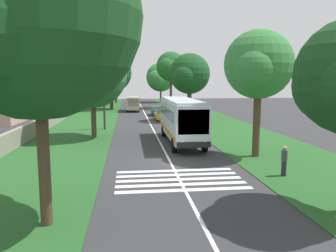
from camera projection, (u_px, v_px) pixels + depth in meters
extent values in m
plane|color=#333335|center=(171.00, 163.00, 21.65)|extent=(160.00, 160.00, 0.00)
cube|color=#235623|center=(76.00, 131.00, 35.46)|extent=(120.00, 8.00, 0.04)
cube|color=#235623|center=(227.00, 129.00, 37.37)|extent=(120.00, 8.00, 0.04)
cube|color=silver|center=(153.00, 130.00, 36.42)|extent=(110.00, 0.16, 0.01)
cube|color=silver|center=(181.00, 118.00, 28.67)|extent=(11.00, 2.50, 2.90)
cube|color=slate|center=(181.00, 112.00, 28.89)|extent=(9.68, 2.54, 0.85)
cube|color=slate|center=(194.00, 122.00, 23.25)|extent=(0.08, 2.20, 1.74)
cube|color=orange|center=(181.00, 130.00, 28.80)|extent=(10.78, 2.53, 0.36)
cube|color=silver|center=(181.00, 100.00, 28.46)|extent=(10.56, 2.30, 0.18)
cube|color=black|center=(194.00, 145.00, 23.34)|extent=(0.16, 2.40, 0.40)
sphere|color=#F2EDCC|center=(182.00, 143.00, 23.29)|extent=(0.24, 0.24, 0.24)
sphere|color=#F2EDCC|center=(205.00, 143.00, 23.48)|extent=(0.24, 0.24, 0.24)
cylinder|color=black|center=(174.00, 145.00, 24.90)|extent=(1.10, 0.32, 1.10)
cylinder|color=black|center=(164.00, 131.00, 32.18)|extent=(1.10, 0.32, 1.10)
cylinder|color=black|center=(205.00, 145.00, 25.17)|extent=(1.10, 0.32, 1.10)
cylinder|color=black|center=(187.00, 130.00, 32.45)|extent=(1.10, 0.32, 1.10)
cube|color=silver|center=(185.00, 190.00, 16.37)|extent=(0.45, 6.80, 0.01)
cube|color=silver|center=(182.00, 184.00, 17.26)|extent=(0.45, 6.80, 0.01)
cube|color=silver|center=(179.00, 179.00, 18.15)|extent=(0.45, 6.80, 0.01)
cube|color=silver|center=(177.00, 175.00, 19.03)|extent=(0.45, 6.80, 0.01)
cube|color=silver|center=(175.00, 171.00, 19.92)|extent=(0.45, 6.80, 0.01)
cube|color=gold|center=(162.00, 116.00, 46.02)|extent=(4.30, 1.75, 0.70)
cube|color=slate|center=(162.00, 111.00, 45.84)|extent=(2.00, 1.61, 0.55)
cylinder|color=black|center=(157.00, 119.00, 44.63)|extent=(0.64, 0.22, 0.64)
cylinder|color=black|center=(155.00, 116.00, 47.29)|extent=(0.64, 0.22, 0.64)
cylinder|color=black|center=(169.00, 118.00, 44.81)|extent=(0.64, 0.22, 0.64)
cylinder|color=black|center=(166.00, 116.00, 47.47)|extent=(0.64, 0.22, 0.64)
cube|color=#145933|center=(157.00, 112.00, 51.95)|extent=(4.30, 1.75, 0.70)
cube|color=slate|center=(157.00, 108.00, 51.76)|extent=(2.00, 1.61, 0.55)
cylinder|color=black|center=(153.00, 114.00, 50.55)|extent=(0.64, 0.22, 0.64)
cylinder|color=black|center=(152.00, 112.00, 53.21)|extent=(0.64, 0.22, 0.64)
cylinder|color=black|center=(163.00, 114.00, 50.74)|extent=(0.64, 0.22, 0.64)
cylinder|color=black|center=(162.00, 112.00, 53.39)|extent=(0.64, 0.22, 0.64)
cube|color=#BFB299|center=(133.00, 103.00, 58.66)|extent=(6.00, 2.10, 2.10)
cube|color=slate|center=(133.00, 101.00, 58.81)|extent=(5.04, 2.13, 0.70)
cube|color=slate|center=(133.00, 103.00, 55.71)|extent=(0.06, 1.76, 1.18)
cylinder|color=black|center=(127.00, 110.00, 56.83)|extent=(0.76, 0.24, 0.76)
cylinder|color=black|center=(127.00, 108.00, 60.57)|extent=(0.76, 0.24, 0.76)
cylinder|color=black|center=(139.00, 110.00, 57.05)|extent=(0.76, 0.24, 0.76)
cylinder|color=black|center=(138.00, 108.00, 60.79)|extent=(0.76, 0.24, 0.76)
cylinder|color=brown|center=(112.00, 93.00, 73.15)|extent=(0.57, 0.57, 5.20)
sphere|color=#19471E|center=(112.00, 74.00, 72.61)|extent=(5.37, 5.37, 5.37)
sphere|color=#19471E|center=(112.00, 76.00, 74.25)|extent=(3.97, 3.97, 3.97)
sphere|color=#19471E|center=(107.00, 76.00, 71.25)|extent=(2.96, 2.96, 2.96)
cylinder|color=#4C3826|center=(116.00, 92.00, 82.35)|extent=(0.57, 0.57, 4.91)
sphere|color=#19471E|center=(116.00, 75.00, 81.79)|extent=(6.53, 6.53, 6.53)
sphere|color=#19471E|center=(116.00, 77.00, 83.78)|extent=(3.86, 3.86, 3.86)
sphere|color=#19471E|center=(111.00, 77.00, 80.13)|extent=(4.00, 4.00, 4.00)
cylinder|color=#4C3826|center=(94.00, 115.00, 30.83)|extent=(0.46, 0.46, 4.20)
sphere|color=#286B2D|center=(92.00, 73.00, 30.32)|extent=(6.26, 6.26, 6.26)
sphere|color=#286B2D|center=(95.00, 79.00, 32.23)|extent=(3.67, 3.67, 3.67)
sphere|color=#286B2D|center=(79.00, 78.00, 28.73)|extent=(3.89, 3.89, 3.89)
cylinder|color=#4C3826|center=(43.00, 151.00, 12.02)|extent=(0.43, 0.43, 5.48)
sphere|color=#19471E|center=(37.00, 14.00, 11.39)|extent=(7.22, 7.22, 7.22)
sphere|color=#19471E|center=(52.00, 38.00, 13.60)|extent=(4.05, 4.05, 4.05)
cylinder|color=#3D2D1E|center=(111.00, 97.00, 61.92)|extent=(0.57, 0.57, 4.73)
sphere|color=#19471E|center=(111.00, 72.00, 61.33)|extent=(7.51, 7.51, 7.51)
sphere|color=#19471E|center=(112.00, 76.00, 63.62)|extent=(5.11, 5.11, 5.11)
sphere|color=#19471E|center=(104.00, 75.00, 59.42)|extent=(5.01, 5.01, 5.01)
sphere|color=#19471E|center=(333.00, 85.00, 14.15)|extent=(3.31, 3.31, 3.31)
cylinder|color=#4C3826|center=(189.00, 103.00, 44.81)|extent=(0.59, 0.59, 4.71)
sphere|color=#19471E|center=(190.00, 74.00, 44.30)|extent=(5.34, 5.34, 5.34)
sphere|color=#19471E|center=(187.00, 77.00, 45.93)|extent=(3.67, 3.67, 3.67)
sphere|color=#19471E|center=(185.00, 77.00, 42.94)|extent=(3.12, 3.12, 3.12)
cylinder|color=#4C3826|center=(171.00, 91.00, 65.12)|extent=(0.48, 0.48, 6.44)
sphere|color=#1E5623|center=(171.00, 66.00, 64.49)|extent=(5.63, 5.63, 5.63)
sphere|color=#1E5623|center=(170.00, 69.00, 66.21)|extent=(3.69, 3.69, 3.69)
sphere|color=#1E5623|center=(167.00, 68.00, 63.06)|extent=(4.06, 4.06, 4.06)
cylinder|color=#3D2D1E|center=(161.00, 94.00, 83.12)|extent=(0.38, 0.38, 4.21)
sphere|color=#337A38|center=(161.00, 77.00, 82.58)|extent=(7.08, 7.08, 7.08)
sphere|color=#337A38|center=(160.00, 79.00, 84.74)|extent=(4.76, 4.76, 4.76)
sphere|color=#337A38|center=(157.00, 79.00, 80.78)|extent=(4.68, 4.68, 4.68)
cylinder|color=#4C3826|center=(257.00, 120.00, 23.25)|extent=(0.51, 0.51, 5.06)
sphere|color=#337A38|center=(259.00, 64.00, 22.75)|extent=(4.68, 4.68, 4.68)
sphere|color=#337A38|center=(251.00, 70.00, 24.18)|extent=(3.00, 3.00, 3.00)
sphere|color=#337A38|center=(255.00, 69.00, 21.56)|extent=(2.72, 2.72, 2.72)
cylinder|color=#473828|center=(104.00, 95.00, 36.28)|extent=(0.24, 0.24, 7.43)
cube|color=#3D3326|center=(103.00, 66.00, 35.87)|extent=(0.12, 1.40, 0.12)
cube|color=gray|center=(53.00, 119.00, 39.89)|extent=(70.00, 0.40, 1.43)
cube|color=tan|center=(2.00, 100.00, 44.84)|extent=(12.79, 6.05, 5.54)
cube|color=brown|center=(1.00, 77.00, 44.43)|extent=(13.39, 6.65, 0.55)
cylinder|color=#26262D|center=(284.00, 168.00, 18.66)|extent=(0.28, 0.28, 0.85)
cylinder|color=#3F3F47|center=(284.00, 155.00, 18.56)|extent=(0.34, 0.34, 0.60)
sphere|color=tan|center=(285.00, 148.00, 18.51)|extent=(0.24, 0.24, 0.24)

